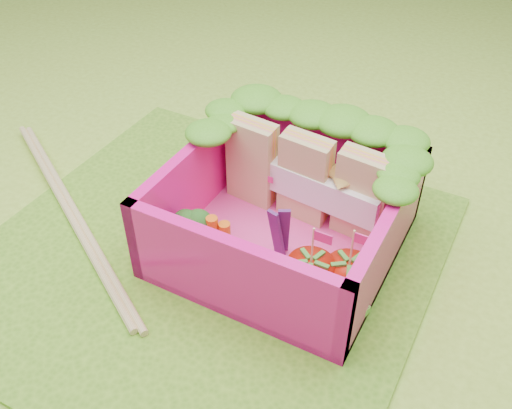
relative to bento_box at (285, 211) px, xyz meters
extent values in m
plane|color=#8AB031|center=(-0.38, -0.30, -0.31)|extent=(14.00, 14.00, 0.00)
cube|color=#5A9621|center=(-0.38, -0.30, -0.29)|extent=(2.60, 2.60, 0.03)
cube|color=#E83B91|center=(0.00, 0.00, -0.25)|extent=(1.30, 1.30, 0.05)
cube|color=#FB158F|center=(0.00, 0.61, 0.00)|extent=(1.30, 0.07, 0.55)
cube|color=#FB158F|center=(0.00, -0.62, 0.00)|extent=(1.30, 0.07, 0.55)
cube|color=#FB158F|center=(-0.62, 0.00, 0.00)|extent=(0.07, 1.30, 0.55)
cube|color=#FB158F|center=(0.61, 0.00, 0.00)|extent=(0.07, 1.30, 0.55)
ellipsoid|color=#41911A|center=(-0.50, 0.58, 0.33)|extent=(0.30, 0.30, 0.11)
ellipsoid|color=#41911A|center=(-0.30, 0.58, 0.33)|extent=(0.30, 0.30, 0.11)
ellipsoid|color=#41911A|center=(-0.10, 0.58, 0.33)|extent=(0.30, 0.30, 0.11)
ellipsoid|color=#41911A|center=(0.10, 0.58, 0.33)|extent=(0.30, 0.30, 0.11)
ellipsoid|color=#41911A|center=(0.30, 0.58, 0.33)|extent=(0.30, 0.30, 0.11)
ellipsoid|color=#41911A|center=(0.50, 0.58, 0.33)|extent=(0.30, 0.30, 0.11)
ellipsoid|color=#41911A|center=(-0.58, 0.10, 0.33)|extent=(0.27, 0.27, 0.10)
ellipsoid|color=#41911A|center=(-0.58, 0.24, 0.33)|extent=(0.27, 0.27, 0.10)
ellipsoid|color=#41911A|center=(-0.58, 0.38, 0.33)|extent=(0.27, 0.27, 0.10)
ellipsoid|color=#41911A|center=(0.58, 0.10, 0.33)|extent=(0.27, 0.27, 0.10)
ellipsoid|color=#41911A|center=(0.58, 0.24, 0.33)|extent=(0.27, 0.27, 0.10)
ellipsoid|color=#41911A|center=(0.58, 0.38, 0.33)|extent=(0.27, 0.27, 0.10)
cube|color=tan|center=(-0.37, 0.28, 0.06)|extent=(0.33, 0.18, 0.57)
cube|color=tan|center=(0.00, 0.28, 0.06)|extent=(0.33, 0.18, 0.57)
cube|color=tan|center=(0.37, 0.28, 0.06)|extent=(0.33, 0.18, 0.57)
cube|color=white|center=(0.00, 0.28, 0.03)|extent=(1.04, 0.27, 0.20)
cylinder|color=#6D9849|center=(-0.43, -0.33, -0.16)|extent=(0.12, 0.12, 0.13)
ellipsoid|color=#154E1C|center=(-0.43, -0.33, -0.04)|extent=(0.31, 0.31, 0.12)
cylinder|color=orange|center=(-0.31, -0.31, -0.09)|extent=(0.07, 0.07, 0.28)
cylinder|color=orange|center=(-0.24, -0.28, -0.10)|extent=(0.07, 0.07, 0.24)
cube|color=#4E195A|center=(0.03, -0.16, -0.04)|extent=(0.07, 0.04, 0.38)
cube|color=#4E195A|center=(0.05, -0.12, -0.04)|extent=(0.07, 0.05, 0.38)
cone|color=red|center=(0.32, -0.34, -0.10)|extent=(0.25, 0.25, 0.25)
cylinder|color=#E4C980|center=(0.32, -0.34, 0.15)|extent=(0.01, 0.01, 0.24)
cube|color=#ED2782|center=(0.37, -0.34, 0.23)|extent=(0.10, 0.01, 0.06)
cone|color=red|center=(0.50, -0.25, -0.10)|extent=(0.25, 0.25, 0.25)
cylinder|color=#E4C980|center=(0.50, -0.25, 0.14)|extent=(0.01, 0.01, 0.24)
cube|color=#ED2782|center=(0.55, -0.25, 0.22)|extent=(0.10, 0.01, 0.06)
cube|color=#73C63E|center=(0.50, -0.07, -0.20)|extent=(0.29, 0.26, 0.05)
cube|color=#73C63E|center=(0.50, -0.28, -0.20)|extent=(0.33, 0.16, 0.05)
cube|color=#73C63E|center=(0.21, -0.36, -0.20)|extent=(0.23, 0.31, 0.05)
cube|color=#73C63E|center=(0.39, -0.28, -0.20)|extent=(0.32, 0.08, 0.05)
cube|color=tan|center=(-1.39, -0.40, -0.25)|extent=(2.03, 1.21, 0.05)
cube|color=tan|center=(-1.34, -0.38, -0.25)|extent=(2.03, 1.21, 0.05)
camera|label=1|loc=(1.06, -2.32, 2.17)|focal=40.00mm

